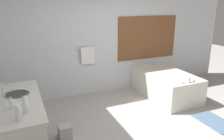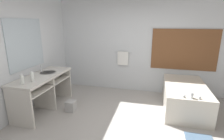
# 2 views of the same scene
# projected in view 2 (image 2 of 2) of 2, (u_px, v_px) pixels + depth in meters

# --- Properties ---
(ground_plane) EXTENTS (16.00, 16.00, 0.00)m
(ground_plane) POSITION_uv_depth(u_px,v_px,m) (117.00, 132.00, 3.32)
(ground_plane) COLOR #A8A39E
(ground_plane) RESTS_ON ground
(wall_back_with_blinds) EXTENTS (7.40, 0.13, 2.70)m
(wall_back_with_blinds) POSITION_uv_depth(u_px,v_px,m) (135.00, 46.00, 5.03)
(wall_back_with_blinds) COLOR silver
(wall_back_with_blinds) RESTS_ON ground_plane
(wall_left_with_mirror) EXTENTS (0.08, 7.40, 2.70)m
(wall_left_with_mirror) POSITION_uv_depth(u_px,v_px,m) (9.00, 57.00, 3.49)
(wall_left_with_mirror) COLOR silver
(wall_left_with_mirror) RESTS_ON ground_plane
(vanity_counter) EXTENTS (0.65, 1.59, 0.85)m
(vanity_counter) POSITION_uv_depth(u_px,v_px,m) (44.00, 84.00, 4.07)
(vanity_counter) COLOR silver
(vanity_counter) RESTS_ON ground_plane
(sink_faucet) EXTENTS (0.09, 0.04, 0.18)m
(sink_faucet) POSITION_uv_depth(u_px,v_px,m) (41.00, 68.00, 4.23)
(sink_faucet) COLOR silver
(sink_faucet) RESTS_ON vanity_counter
(bathtub) EXTENTS (0.93, 1.70, 0.71)m
(bathtub) POSITION_uv_depth(u_px,v_px,m) (184.00, 95.00, 4.17)
(bathtub) COLOR silver
(bathtub) RESTS_ON ground_plane
(water_bottle_1) EXTENTS (0.07, 0.07, 0.22)m
(water_bottle_1) POSITION_uv_depth(u_px,v_px,m) (32.00, 77.00, 3.53)
(water_bottle_1) COLOR silver
(water_bottle_1) RESTS_ON vanity_counter
(water_bottle_2) EXTENTS (0.07, 0.07, 0.21)m
(water_bottle_2) POSITION_uv_depth(u_px,v_px,m) (22.00, 80.00, 3.38)
(water_bottle_2) COLOR silver
(water_bottle_2) RESTS_ON vanity_counter
(soap_dispenser) EXTENTS (0.06, 0.06, 0.17)m
(soap_dispenser) POSITION_uv_depth(u_px,v_px,m) (31.00, 75.00, 3.75)
(soap_dispenser) COLOR white
(soap_dispenser) RESTS_ON vanity_counter
(waste_bin) EXTENTS (0.21, 0.21, 0.25)m
(waste_bin) POSITION_uv_depth(u_px,v_px,m) (71.00, 106.00, 4.09)
(waste_bin) COLOR #B2B2B2
(waste_bin) RESTS_ON ground_plane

